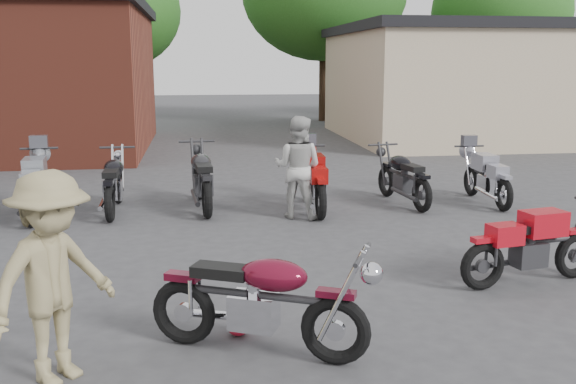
{
  "coord_description": "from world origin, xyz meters",
  "views": [
    {
      "loc": [
        -1.49,
        -5.89,
        2.58
      ],
      "look_at": [
        -0.34,
        2.26,
        0.9
      ],
      "focal_mm": 40.0,
      "sensor_mm": 36.0,
      "label": 1
    }
  ],
  "objects": [
    {
      "name": "ground",
      "position": [
        0.0,
        0.0,
        0.0
      ],
      "size": [
        90.0,
        90.0,
        0.0
      ],
      "primitive_type": "plane",
      "color": "#373739"
    },
    {
      "name": "stucco_building",
      "position": [
        8.5,
        15.0,
        1.75
      ],
      "size": [
        10.0,
        8.0,
        3.5
      ],
      "primitive_type": "cube",
      "color": "tan",
      "rests_on": "ground"
    },
    {
      "name": "tree_1",
      "position": [
        -5.0,
        22.0,
        3.7
      ],
      "size": [
        5.92,
        5.92,
        7.4
      ],
      "primitive_type": null,
      "color": "#1D4E15",
      "rests_on": "ground"
    },
    {
      "name": "tree_2",
      "position": [
        4.0,
        22.0,
        4.4
      ],
      "size": [
        7.04,
        7.04,
        8.8
      ],
      "primitive_type": null,
      "color": "#1D4E15",
      "rests_on": "ground"
    },
    {
      "name": "tree_3",
      "position": [
        12.0,
        22.0,
        3.8
      ],
      "size": [
        6.08,
        6.08,
        7.6
      ],
      "primitive_type": null,
      "color": "#1D4E15",
      "rests_on": "ground"
    },
    {
      "name": "vintage_motorcycle",
      "position": [
        -0.98,
        -0.56,
        0.57
      ],
      "size": [
        2.07,
        1.42,
        1.14
      ],
      "primitive_type": null,
      "rotation": [
        0.0,
        0.0,
        -0.43
      ],
      "color": "#5A0B1D",
      "rests_on": "ground"
    },
    {
      "name": "sportbike",
      "position": [
        2.37,
        0.86,
        0.52
      ],
      "size": [
        1.89,
        0.92,
        1.05
      ],
      "primitive_type": null,
      "rotation": [
        0.0,
        0.0,
        0.18
      ],
      "color": "red",
      "rests_on": "ground"
    },
    {
      "name": "helmet",
      "position": [
        -1.16,
        -0.12,
        0.11
      ],
      "size": [
        0.25,
        0.25,
        0.21
      ],
      "primitive_type": "ellipsoid",
      "rotation": [
        0.0,
        0.0,
        0.07
      ],
      "color": "red",
      "rests_on": "ground"
    },
    {
      "name": "person_light",
      "position": [
        0.14,
        4.49,
        0.85
      ],
      "size": [
        1.03,
        0.95,
        1.71
      ],
      "primitive_type": "imported",
      "rotation": [
        0.0,
        0.0,
        2.68
      ],
      "color": "#B4B4B0",
      "rests_on": "ground"
    },
    {
      "name": "person_tan",
      "position": [
        -2.67,
        -0.8,
        0.88
      ],
      "size": [
        1.24,
        1.28,
        1.75
      ],
      "primitive_type": "imported",
      "rotation": [
        0.0,
        0.0,
        0.85
      ],
      "color": "#97895D",
      "rests_on": "ground"
    },
    {
      "name": "row_bike_1",
      "position": [
        -4.23,
        5.17,
        0.59
      ],
      "size": [
        0.9,
        2.09,
        1.18
      ],
      "primitive_type": null,
      "rotation": [
        0.0,
        0.0,
        1.69
      ],
      "color": "gray",
      "rests_on": "ground"
    },
    {
      "name": "row_bike_2",
      "position": [
        -2.96,
        5.34,
        0.57
      ],
      "size": [
        0.7,
        1.99,
        1.15
      ],
      "primitive_type": null,
      "rotation": [
        0.0,
        0.0,
        1.59
      ],
      "color": "black",
      "rests_on": "ground"
    },
    {
      "name": "row_bike_3",
      "position": [
        -1.44,
        5.4,
        0.61
      ],
      "size": [
        0.87,
        2.17,
        1.23
      ],
      "primitive_type": null,
      "rotation": [
        0.0,
        0.0,
        1.65
      ],
      "color": "black",
      "rests_on": "ground"
    },
    {
      "name": "row_bike_4",
      "position": [
        0.52,
        5.01,
        0.58
      ],
      "size": [
        0.74,
        2.02,
        1.16
      ],
      "primitive_type": null,
      "rotation": [
        0.0,
        0.0,
        1.53
      ],
      "color": "#AD100E",
      "rests_on": "ground"
    },
    {
      "name": "row_bike_5",
      "position": [
        2.21,
        5.27,
        0.56
      ],
      "size": [
        0.93,
        2.0,
        1.12
      ],
      "primitive_type": null,
      "rotation": [
        0.0,
        0.0,
        1.73
      ],
      "color": "black",
      "rests_on": "ground"
    },
    {
      "name": "row_bike_6",
      "position": [
        3.77,
        5.12,
        0.54
      ],
      "size": [
        0.61,
        1.85,
        1.08
      ],
      "primitive_type": null,
      "rotation": [
        0.0,
        0.0,
        1.57
      ],
      "color": "#92929F",
      "rests_on": "ground"
    }
  ]
}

